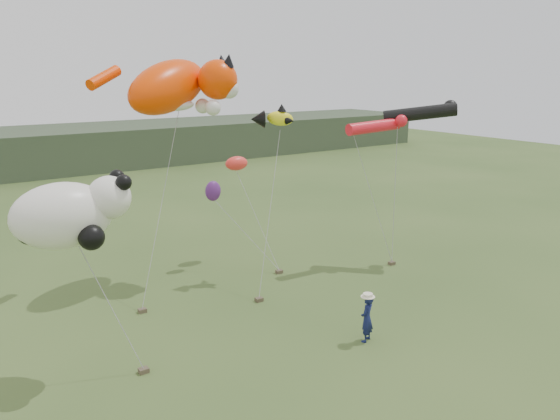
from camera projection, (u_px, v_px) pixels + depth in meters
The scene contains 9 objects.
ground at pixel (359, 339), 20.14m from camera, with size 120.00×120.00×0.00m, color #385123.
headland at pixel (26, 152), 53.61m from camera, with size 90.00×13.00×4.00m.
festival_attendant at pixel (367, 319), 19.81m from camera, with size 0.65×0.42×1.77m, color #131A48.
sandbag_anchors at pixel (255, 297), 23.67m from camera, with size 14.60×5.24×0.16m.
cat_kite at pixel (179, 86), 24.36m from camera, with size 6.38×4.29×3.27m.
fish_kite at pixel (272, 118), 25.02m from camera, with size 2.22×1.45×1.07m.
tube_kites at pixel (407, 117), 27.06m from camera, with size 5.85×2.96×1.60m.
panda_kite at pixel (70, 213), 16.54m from camera, with size 3.56×2.30×2.21m.
misc_kites at pixel (227, 174), 27.58m from camera, with size 2.75×1.23×2.01m.
Camera 1 is at (-12.82, -13.44, 9.60)m, focal length 35.00 mm.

